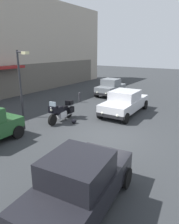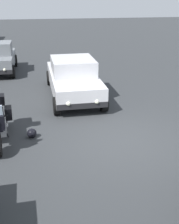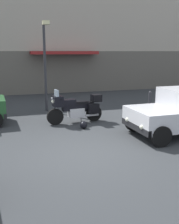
{
  "view_description": "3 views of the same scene",
  "coord_description": "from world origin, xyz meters",
  "px_view_note": "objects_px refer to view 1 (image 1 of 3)",
  "views": [
    {
      "loc": [
        -8.28,
        -4.53,
        4.16
      ],
      "look_at": [
        0.06,
        0.98,
        1.09
      ],
      "focal_mm": 32.96,
      "sensor_mm": 36.0,
      "label": 1
    },
    {
      "loc": [
        -7.29,
        2.06,
        4.01
      ],
      "look_at": [
        -0.27,
        0.88,
        1.07
      ],
      "focal_mm": 47.33,
      "sensor_mm": 36.0,
      "label": 2
    },
    {
      "loc": [
        -1.98,
        -6.72,
        2.77
      ],
      "look_at": [
        0.34,
        0.77,
        1.0
      ],
      "focal_mm": 43.11,
      "sensor_mm": 36.0,
      "label": 3
    }
  ],
  "objects_px": {
    "car_hatchback_near": "(80,183)",
    "motorcycle": "(61,111)",
    "helmet": "(74,121)",
    "car_sedan_far": "(125,102)",
    "car_compact_side": "(111,87)",
    "bollard_curbside": "(80,97)",
    "streetlamp_curbside": "(21,77)"
  },
  "relations": [
    {
      "from": "helmet",
      "to": "car_compact_side",
      "type": "distance_m",
      "value": 8.09
    },
    {
      "from": "car_compact_side",
      "to": "bollard_curbside",
      "type": "relative_size",
      "value": 4.2
    },
    {
      "from": "motorcycle",
      "to": "helmet",
      "type": "xyz_separation_m",
      "value": [
        0.05,
        -0.9,
        -0.48
      ]
    },
    {
      "from": "helmet",
      "to": "car_sedan_far",
      "type": "relative_size",
      "value": 0.06
    },
    {
      "from": "car_hatchback_near",
      "to": "bollard_curbside",
      "type": "xyz_separation_m",
      "value": [
        9.49,
        6.94,
        -0.37
      ]
    },
    {
      "from": "helmet",
      "to": "bollard_curbside",
      "type": "distance_m",
      "value": 5.05
    },
    {
      "from": "helmet",
      "to": "car_hatchback_near",
      "type": "xyz_separation_m",
      "value": [
        -5.24,
        -4.25,
        0.67
      ]
    },
    {
      "from": "streetlamp_curbside",
      "to": "car_compact_side",
      "type": "bearing_deg",
      "value": -9.52
    },
    {
      "from": "car_compact_side",
      "to": "streetlamp_curbside",
      "type": "relative_size",
      "value": 0.85
    },
    {
      "from": "streetlamp_curbside",
      "to": "car_hatchback_near",
      "type": "bearing_deg",
      "value": -120.33
    },
    {
      "from": "motorcycle",
      "to": "car_sedan_far",
      "type": "xyz_separation_m",
      "value": [
        3.48,
        -2.52,
        0.16
      ]
    },
    {
      "from": "car_sedan_far",
      "to": "bollard_curbside",
      "type": "xyz_separation_m",
      "value": [
        0.82,
        4.32,
        -0.34
      ]
    },
    {
      "from": "helmet",
      "to": "car_compact_side",
      "type": "bearing_deg",
      "value": 12.66
    },
    {
      "from": "car_hatchback_near",
      "to": "streetlamp_curbside",
      "type": "relative_size",
      "value": 0.97
    },
    {
      "from": "motorcycle",
      "to": "streetlamp_curbside",
      "type": "bearing_deg",
      "value": -75.57
    },
    {
      "from": "helmet",
      "to": "car_hatchback_near",
      "type": "height_order",
      "value": "car_hatchback_near"
    },
    {
      "from": "motorcycle",
      "to": "helmet",
      "type": "bearing_deg",
      "value": 88.34
    },
    {
      "from": "car_hatchback_near",
      "to": "car_sedan_far",
      "type": "distance_m",
      "value": 9.06
    },
    {
      "from": "motorcycle",
      "to": "helmet",
      "type": "distance_m",
      "value": 1.02
    },
    {
      "from": "motorcycle",
      "to": "car_compact_side",
      "type": "relative_size",
      "value": 0.65
    },
    {
      "from": "car_hatchback_near",
      "to": "car_compact_side",
      "type": "distance_m",
      "value": 14.42
    },
    {
      "from": "car_compact_side",
      "to": "streetlamp_curbside",
      "type": "xyz_separation_m",
      "value": [
        -8.73,
        1.46,
        1.78
      ]
    },
    {
      "from": "car_sedan_far",
      "to": "car_compact_side",
      "type": "xyz_separation_m",
      "value": [
        4.44,
        3.39,
        -0.01
      ]
    },
    {
      "from": "car_sedan_far",
      "to": "motorcycle",
      "type": "bearing_deg",
      "value": -37.46
    },
    {
      "from": "streetlamp_curbside",
      "to": "car_sedan_far",
      "type": "bearing_deg",
      "value": -48.53
    },
    {
      "from": "motorcycle",
      "to": "car_compact_side",
      "type": "height_order",
      "value": "car_compact_side"
    },
    {
      "from": "car_sedan_far",
      "to": "bollard_curbside",
      "type": "relative_size",
      "value": 5.55
    },
    {
      "from": "car_sedan_far",
      "to": "streetlamp_curbside",
      "type": "relative_size",
      "value": 1.12
    },
    {
      "from": "motorcycle",
      "to": "car_compact_side",
      "type": "distance_m",
      "value": 7.97
    },
    {
      "from": "motorcycle",
      "to": "car_compact_side",
      "type": "xyz_separation_m",
      "value": [
        7.92,
        0.87,
        0.15
      ]
    },
    {
      "from": "car_hatchback_near",
      "to": "motorcycle",
      "type": "bearing_deg",
      "value": 38.9
    },
    {
      "from": "streetlamp_curbside",
      "to": "bollard_curbside",
      "type": "distance_m",
      "value": 5.56
    }
  ]
}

